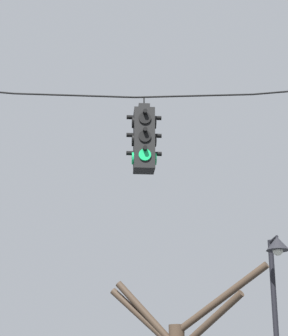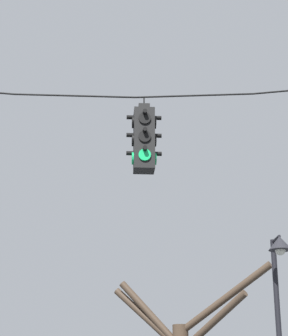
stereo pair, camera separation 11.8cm
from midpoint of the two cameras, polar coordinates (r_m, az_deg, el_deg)
name	(u,v)px [view 1 (the left image)]	position (r m, az deg, el deg)	size (l,w,h in m)	color
span_wire	(76,82)	(11.19, -6.28, 7.46)	(14.13, 0.03, 0.78)	black
traffic_light_near_right_pole	(144,139)	(10.79, -0.31, 2.50)	(0.58, 0.58, 1.32)	black
street_lamp	(277,291)	(14.73, 11.31, -10.46)	(0.51, 0.88, 5.01)	black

